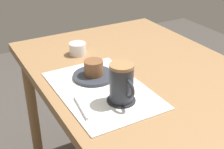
{
  "coord_description": "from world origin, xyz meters",
  "views": [
    {
      "loc": [
        0.85,
        -0.62,
        1.29
      ],
      "look_at": [
        0.04,
        -0.16,
        0.79
      ],
      "focal_mm": 50.0,
      "sensor_mm": 36.0,
      "label": 1
    }
  ],
  "objects_px": {
    "pastry_plate": "(94,76)",
    "coffee_mug": "(122,83)",
    "dining_table": "(143,92)",
    "sugar_bowl": "(78,49)",
    "pastry": "(94,68)"
  },
  "relations": [
    {
      "from": "pastry_plate",
      "to": "coffee_mug",
      "type": "xyz_separation_m",
      "value": [
        0.19,
        0.01,
        0.06
      ]
    },
    {
      "from": "pastry",
      "to": "sugar_bowl",
      "type": "xyz_separation_m",
      "value": [
        -0.23,
        0.04,
        -0.02
      ]
    },
    {
      "from": "pastry",
      "to": "sugar_bowl",
      "type": "relative_size",
      "value": 0.99
    },
    {
      "from": "pastry_plate",
      "to": "coffee_mug",
      "type": "height_order",
      "value": "coffee_mug"
    },
    {
      "from": "dining_table",
      "to": "sugar_bowl",
      "type": "height_order",
      "value": "sugar_bowl"
    },
    {
      "from": "dining_table",
      "to": "pastry",
      "type": "height_order",
      "value": "pastry"
    },
    {
      "from": "pastry",
      "to": "sugar_bowl",
      "type": "bearing_deg",
      "value": 171.06
    },
    {
      "from": "pastry_plate",
      "to": "coffee_mug",
      "type": "relative_size",
      "value": 1.22
    },
    {
      "from": "dining_table",
      "to": "sugar_bowl",
      "type": "bearing_deg",
      "value": -151.37
    },
    {
      "from": "pastry_plate",
      "to": "sugar_bowl",
      "type": "distance_m",
      "value": 0.23
    },
    {
      "from": "pastry_plate",
      "to": "sugar_bowl",
      "type": "height_order",
      "value": "sugar_bowl"
    },
    {
      "from": "pastry_plate",
      "to": "sugar_bowl",
      "type": "bearing_deg",
      "value": 171.06
    },
    {
      "from": "dining_table",
      "to": "pastry",
      "type": "relative_size",
      "value": 15.79
    },
    {
      "from": "pastry_plate",
      "to": "pastry",
      "type": "distance_m",
      "value": 0.03
    },
    {
      "from": "coffee_mug",
      "to": "sugar_bowl",
      "type": "distance_m",
      "value": 0.42
    }
  ]
}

